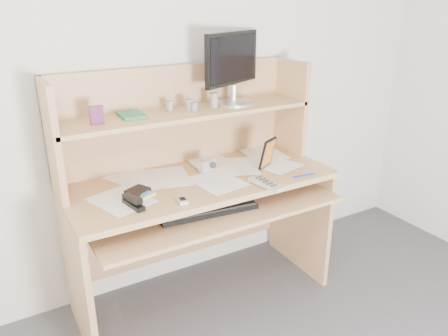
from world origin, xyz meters
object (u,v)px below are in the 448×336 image
desk (195,183)px  monitor (232,66)px  keyboard (206,208)px  tv_remote (266,184)px  game_case (268,153)px

desk → monitor: bearing=19.2°
keyboard → tv_remote: tv_remote is taller
tv_remote → game_case: (0.15, 0.20, 0.07)m
game_case → desk: bearing=133.7°
desk → game_case: (0.38, -0.14, 0.15)m
game_case → monitor: size_ratio=0.40×
keyboard → tv_remote: 0.32m
keyboard → monitor: size_ratio=1.21×
desk → keyboard: size_ratio=2.75×
keyboard → tv_remote: (0.29, -0.09, 0.10)m
keyboard → game_case: game_case is taller
tv_remote → game_case: game_case is taller
monitor → game_case: bearing=-94.4°
desk → tv_remote: 0.42m
desk → game_case: bearing=-19.5°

